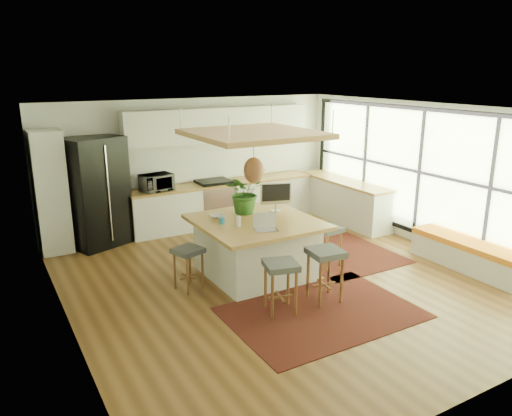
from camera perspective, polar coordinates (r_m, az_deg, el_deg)
floor at (r=8.06m, az=3.04°, el=-8.20°), size 7.00×7.00×0.00m
ceiling at (r=7.38m, az=3.35°, el=11.32°), size 7.00×7.00×0.00m
wall_back at (r=10.64m, az=-7.20°, el=5.26°), size 6.50×0.00×6.50m
wall_front at (r=5.20m, az=24.92°, el=-7.46°), size 6.50×0.00×6.50m
wall_left at (r=6.49m, az=-21.63°, el=-2.59°), size 0.00×7.00×7.00m
wall_right at (r=9.73m, az=19.47°, el=3.49°), size 0.00×7.00×7.00m
window_wall at (r=9.70m, az=19.38°, el=3.76°), size 0.10×6.20×2.60m
pantry at (r=9.64m, az=-22.72°, el=1.67°), size 0.55×0.60×2.25m
back_counter_base at (r=10.78m, az=-3.68°, el=0.53°), size 4.20×0.60×0.88m
back_counter_top at (r=10.67m, az=-3.72°, el=2.91°), size 4.24×0.64×0.05m
backsplash at (r=10.84m, az=-4.47°, el=5.53°), size 4.20×0.02×0.80m
upper_cabinets at (r=10.59m, az=-4.18°, el=9.67°), size 4.20×0.34×0.70m
range at (r=10.66m, az=-4.88°, el=0.66°), size 0.76×0.62×1.00m
right_counter_base at (r=11.10m, az=10.18°, el=0.75°), size 0.60×2.50×0.88m
right_counter_top at (r=10.99m, az=10.29°, el=3.07°), size 0.64×2.54×0.05m
window_bench at (r=9.09m, az=23.28°, el=-4.99°), size 0.52×2.00×0.50m
ceiling_panel at (r=7.64m, az=-0.28°, el=6.59°), size 1.86×1.86×0.80m
rug_near at (r=7.06m, az=7.64°, el=-11.92°), size 2.60×1.80×0.01m
rug_right at (r=9.42m, az=8.62°, el=-4.70°), size 1.80×2.60×0.01m
fridge at (r=9.78m, az=-18.05°, el=1.11°), size 1.25×1.12×2.08m
island at (r=8.07m, az=0.02°, el=-4.57°), size 1.85×1.85×0.93m
stool_near_left at (r=6.88m, az=2.86°, el=-9.31°), size 0.54×0.54×0.74m
stool_near_right at (r=7.29m, az=7.97°, el=-7.98°), size 0.52×0.52×0.79m
stool_right_front at (r=8.51m, az=8.25°, el=-4.42°), size 0.46×0.46×0.71m
stool_right_back at (r=9.01m, az=5.28°, el=-3.17°), size 0.39×0.39×0.62m
stool_left_side at (r=7.63m, az=-7.83°, el=-6.83°), size 0.49×0.49×0.67m
laptop at (r=7.39m, az=1.18°, el=-1.71°), size 0.44×0.46×0.26m
monitor at (r=8.36m, az=2.31°, el=1.36°), size 0.58×0.35×0.50m
microwave at (r=10.02m, az=-11.48°, el=3.13°), size 0.66×0.43×0.41m
island_plant at (r=8.25m, az=-1.35°, el=1.38°), size 0.93×0.96×0.58m
island_bowl at (r=8.04m, az=-4.56°, el=-0.98°), size 0.25×0.25×0.06m
island_bottle_0 at (r=7.73m, az=-3.89°, el=-1.16°), size 0.07×0.07×0.19m
island_bottle_1 at (r=7.58m, az=-2.03°, el=-1.47°), size 0.07×0.07×0.19m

